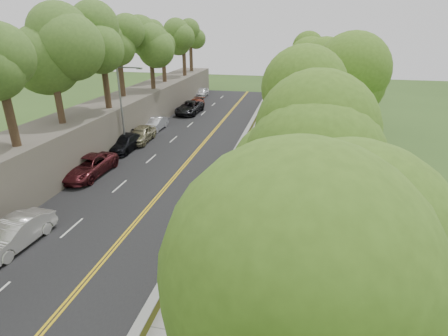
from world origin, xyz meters
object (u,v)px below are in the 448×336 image
object	(u,v)px
streetlight	(123,103)
signpost	(185,247)
construction_barrel	(277,129)
person_far	(284,127)
car_2	(88,166)
painter_0	(226,197)
car_1	(15,234)
concrete_block	(255,277)

from	to	relation	value
streetlight	signpost	size ratio (longest dim) A/B	2.58
construction_barrel	person_far	bearing A→B (deg)	-37.22
car_2	signpost	bearing A→B (deg)	-40.81
car_2	painter_0	world-z (taller)	painter_0
car_1	painter_0	bearing A→B (deg)	35.44
streetlight	person_far	world-z (taller)	streetlight
construction_barrel	concrete_block	bearing A→B (deg)	-88.11
person_far	car_1	bearing A→B (deg)	69.16
construction_barrel	painter_0	world-z (taller)	painter_0
construction_barrel	painter_0	distance (m)	18.51
signpost	car_2	bearing A→B (deg)	138.27
car_1	concrete_block	bearing A→B (deg)	1.56
signpost	person_far	world-z (taller)	signpost
signpost	construction_barrel	size ratio (longest dim) A/B	3.82
signpost	concrete_block	xyz separation A→B (m)	(3.25, 0.38, -1.47)
streetlight	painter_0	size ratio (longest dim) A/B	4.86
construction_barrel	signpost	bearing A→B (deg)	-95.36
signpost	person_far	xyz separation A→B (m)	(3.15, 25.19, -1.04)
streetlight	concrete_block	distance (m)	22.62
construction_barrel	car_1	xyz separation A→B (m)	(-12.46, -25.04, 0.37)
concrete_block	car_1	bearing A→B (deg)	178.57
car_1	car_2	world-z (taller)	car_2
signpost	painter_0	size ratio (longest dim) A/B	1.88
concrete_block	person_far	bearing A→B (deg)	90.23
car_1	person_far	bearing A→B (deg)	64.65
concrete_block	painter_0	bearing A→B (deg)	112.22
construction_barrel	painter_0	size ratio (longest dim) A/B	0.49
concrete_block	painter_0	world-z (taller)	painter_0
signpost	car_1	bearing A→B (deg)	175.94
streetlight	car_2	xyz separation A→B (m)	(-0.14, -6.63, -3.80)
painter_0	person_far	distance (m)	18.04
streetlight	painter_0	xyz separation A→B (m)	(11.91, -9.66, -3.77)
person_far	painter_0	bearing A→B (deg)	88.72
signpost	car_2	distance (m)	15.65
car_2	painter_0	size ratio (longest dim) A/B	3.51
painter_0	construction_barrel	bearing A→B (deg)	-3.77
car_1	painter_0	size ratio (longest dim) A/B	2.89
person_far	concrete_block	bearing A→B (deg)	97.72
car_1	person_far	world-z (taller)	person_far
car_1	painter_0	world-z (taller)	painter_0
concrete_block	streetlight	bearing A→B (deg)	131.59
signpost	construction_barrel	xyz separation A→B (m)	(2.41, 25.75, -1.51)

